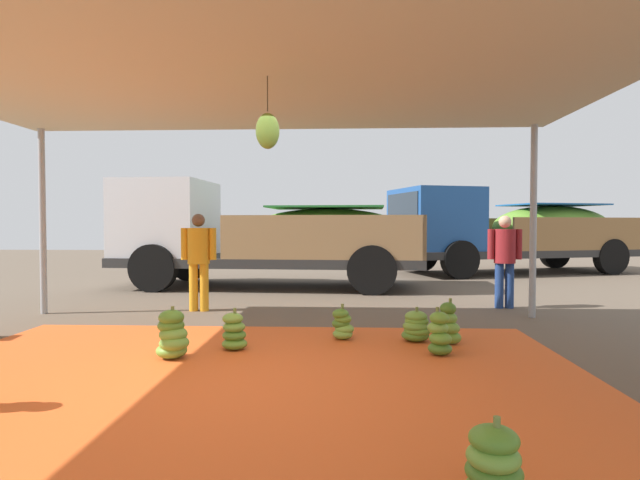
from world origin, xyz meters
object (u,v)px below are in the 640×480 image
at_px(banana_bunch_4, 450,325).
at_px(worker_1, 505,254).
at_px(banana_bunch_5, 494,467).
at_px(cargo_truck_main, 259,234).
at_px(banana_bunch_3, 439,335).
at_px(cargo_truck_far, 508,230).
at_px(banana_bunch_2, 234,332).
at_px(worker_0, 199,254).
at_px(banana_bunch_8, 342,325).
at_px(banana_bunch_10, 416,327).
at_px(banana_bunch_1, 172,336).

bearing_deg(banana_bunch_4, worker_1, 61.49).
xyz_separation_m(banana_bunch_5, cargo_truck_main, (-2.66, 8.95, 1.01)).
xyz_separation_m(banana_bunch_3, cargo_truck_far, (3.74, 9.56, 1.03)).
height_order(banana_bunch_2, banana_bunch_5, banana_bunch_2).
bearing_deg(banana_bunch_3, banana_bunch_2, 176.23).
bearing_deg(banana_bunch_3, banana_bunch_4, 67.21).
bearing_deg(worker_1, banana_bunch_3, -117.64).
bearing_deg(banana_bunch_5, worker_1, 72.37).
bearing_deg(banana_bunch_5, banana_bunch_4, 81.90).
bearing_deg(cargo_truck_far, banana_bunch_2, -122.52).
height_order(banana_bunch_3, cargo_truck_far, cargo_truck_far).
relative_size(worker_0, worker_1, 1.02).
bearing_deg(cargo_truck_far, worker_1, -107.94).
bearing_deg(cargo_truck_main, banana_bunch_3, -63.86).
distance_m(banana_bunch_8, worker_0, 3.17).
xyz_separation_m(cargo_truck_main, cargo_truck_far, (6.68, 3.57, 0.05)).
distance_m(banana_bunch_10, worker_1, 3.25).
distance_m(banana_bunch_1, cargo_truck_main, 6.34).
bearing_deg(cargo_truck_main, banana_bunch_4, -60.07).
bearing_deg(worker_1, worker_0, -174.30).
bearing_deg(banana_bunch_3, banana_bunch_1, -174.47).
relative_size(banana_bunch_2, worker_1, 0.30).
relative_size(banana_bunch_3, banana_bunch_5, 1.16).
xyz_separation_m(cargo_truck_main, worker_1, (4.62, -2.77, -0.29)).
relative_size(banana_bunch_2, banana_bunch_5, 1.05).
bearing_deg(banana_bunch_10, banana_bunch_2, -166.88).
relative_size(banana_bunch_5, banana_bunch_8, 1.03).
xyz_separation_m(banana_bunch_2, banana_bunch_8, (1.22, 0.56, -0.01)).
relative_size(banana_bunch_4, worker_0, 0.34).
xyz_separation_m(banana_bunch_5, cargo_truck_far, (4.02, 12.52, 1.06)).
relative_size(banana_bunch_1, banana_bunch_3, 1.07).
distance_m(banana_bunch_2, banana_bunch_5, 3.69).
bearing_deg(banana_bunch_2, banana_bunch_1, -143.01).
xyz_separation_m(banana_bunch_4, banana_bunch_5, (-0.49, -3.47, -0.04)).
distance_m(banana_bunch_2, worker_0, 2.89).
relative_size(banana_bunch_4, worker_1, 0.34).
bearing_deg(worker_1, cargo_truck_main, 149.03).
bearing_deg(banana_bunch_2, banana_bunch_10, 13.12).
relative_size(banana_bunch_1, cargo_truck_far, 0.07).
xyz_separation_m(banana_bunch_1, banana_bunch_3, (2.82, 0.27, -0.02)).
relative_size(banana_bunch_8, cargo_truck_main, 0.06).
bearing_deg(worker_0, cargo_truck_main, 82.29).
distance_m(banana_bunch_3, worker_1, 3.69).
height_order(banana_bunch_2, banana_bunch_4, banana_bunch_4).
height_order(banana_bunch_2, cargo_truck_main, cargo_truck_main).
xyz_separation_m(banana_bunch_4, banana_bunch_8, (-1.26, 0.20, -0.05)).
xyz_separation_m(banana_bunch_10, cargo_truck_far, (3.90, 8.92, 1.07)).
xyz_separation_m(banana_bunch_5, worker_1, (1.96, 6.18, 0.72)).
bearing_deg(cargo_truck_far, worker_0, -136.11).
distance_m(banana_bunch_2, banana_bunch_3, 2.27).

